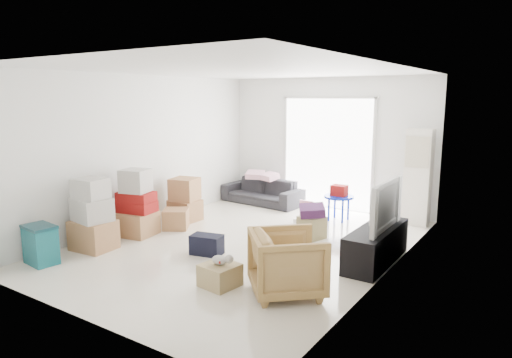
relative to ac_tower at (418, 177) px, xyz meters
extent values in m
cube|color=white|center=(-1.95, -2.65, -0.99)|extent=(4.50, 6.00, 0.24)
cube|color=white|center=(-1.95, -2.65, 1.95)|extent=(4.50, 6.00, 0.24)
cube|color=white|center=(-1.95, 0.47, 0.48)|extent=(4.50, 0.24, 2.70)
cube|color=white|center=(-1.95, -5.77, 0.48)|extent=(4.50, 0.24, 2.70)
cube|color=white|center=(-4.32, -2.65, 0.48)|extent=(0.24, 6.00, 2.70)
cube|color=white|center=(0.42, -2.65, 0.48)|extent=(0.24, 6.00, 2.70)
cube|color=white|center=(-1.95, 0.33, 0.27)|extent=(2.00, 0.01, 2.30)
cube|color=silver|center=(-2.95, 0.32, 0.27)|extent=(0.06, 0.04, 2.30)
cube|color=silver|center=(-0.95, 0.32, 0.27)|extent=(0.06, 0.04, 2.30)
cube|color=silver|center=(-1.95, 0.32, 1.42)|extent=(2.10, 0.04, 0.06)
cube|color=white|center=(0.00, 0.00, 0.00)|extent=(0.45, 0.30, 1.75)
cube|color=black|center=(0.05, -2.32, -0.62)|extent=(0.46, 1.52, 0.51)
imported|color=black|center=(0.05, -2.32, -0.29)|extent=(0.68, 1.18, 0.15)
imported|color=#28282D|center=(-3.25, -0.15, -0.52)|extent=(1.85, 0.67, 0.71)
cube|color=#E6A8B9|center=(-3.44, -0.13, -0.10)|extent=(0.51, 0.45, 0.13)
cube|color=#E6A8B9|center=(-3.05, -0.16, -0.11)|extent=(0.40, 0.37, 0.11)
imported|color=#AE834D|center=(-0.48, -3.91, -0.46)|extent=(1.11, 1.11, 0.84)
cube|color=#115A64|center=(-3.85, -4.94, -0.75)|extent=(0.49, 0.37, 0.26)
cube|color=#115A64|center=(-3.85, -4.94, -0.49)|extent=(0.49, 0.37, 0.26)
cube|color=#0C333D|center=(-3.85, -4.94, -0.34)|extent=(0.51, 0.39, 0.04)
cube|color=#AB734D|center=(-3.75, -4.14, -0.65)|extent=(0.64, 0.55, 0.45)
cube|color=beige|center=(-3.75, -4.14, -0.25)|extent=(0.61, 0.53, 0.35)
cube|color=beige|center=(-3.75, -4.14, 0.08)|extent=(0.48, 0.44, 0.30)
cube|color=#AB734D|center=(-3.75, -3.27, -0.67)|extent=(0.64, 0.64, 0.40)
cube|color=maroon|center=(-3.75, -3.27, -0.38)|extent=(0.66, 0.50, 0.18)
cube|color=maroon|center=(-3.75, -3.27, -0.21)|extent=(0.65, 0.49, 0.16)
cube|color=beige|center=(-3.75, -3.27, 0.06)|extent=(0.51, 0.50, 0.38)
cube|color=#AB734D|center=(-3.72, -2.11, -0.68)|extent=(0.55, 0.46, 0.39)
cube|color=#AB734D|center=(-3.72, -2.11, -0.28)|extent=(0.56, 0.56, 0.42)
cube|color=#AB734D|center=(-3.48, -2.63, -0.70)|extent=(0.58, 0.58, 0.35)
cube|color=black|center=(-2.16, -3.37, -0.73)|extent=(0.51, 0.37, 0.29)
cube|color=tan|center=(-1.22, -1.79, -0.69)|extent=(0.45, 0.45, 0.36)
cube|color=#4B2050|center=(-1.22, -1.79, -0.44)|extent=(0.55, 0.55, 0.14)
cylinder|color=#0B24BC|center=(-1.29, -0.53, -0.42)|extent=(0.56, 0.56, 0.04)
cylinder|color=#0B24BC|center=(-1.15, -0.39, -0.66)|extent=(0.04, 0.04, 0.44)
cylinder|color=#0B24BC|center=(-1.43, -0.39, -0.66)|extent=(0.04, 0.04, 0.44)
cylinder|color=#0B24BC|center=(-1.43, -0.67, -0.66)|extent=(0.04, 0.04, 0.44)
cylinder|color=#0B24BC|center=(-1.15, -0.67, -0.66)|extent=(0.04, 0.04, 0.44)
cube|color=maroon|center=(-1.29, -0.53, -0.30)|extent=(0.28, 0.22, 0.20)
cube|color=silver|center=(-1.77, -1.02, -0.84)|extent=(0.29, 0.26, 0.07)
cube|color=pink|center=(-1.77, -0.91, -0.64)|extent=(0.28, 0.04, 0.32)
cube|color=tan|center=(-1.29, -4.17, -0.74)|extent=(0.47, 0.47, 0.28)
ellipsoid|color=#B2ADA8|center=(-1.29, -4.17, -0.54)|extent=(0.21, 0.15, 0.11)
cube|color=#AA1A13|center=(-1.29, -4.17, -0.54)|extent=(0.16, 0.14, 0.03)
sphere|color=#B2ADA8|center=(-1.17, -4.14, -0.51)|extent=(0.11, 0.11, 0.11)
camera|label=1|loc=(2.02, -8.37, 1.43)|focal=32.00mm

